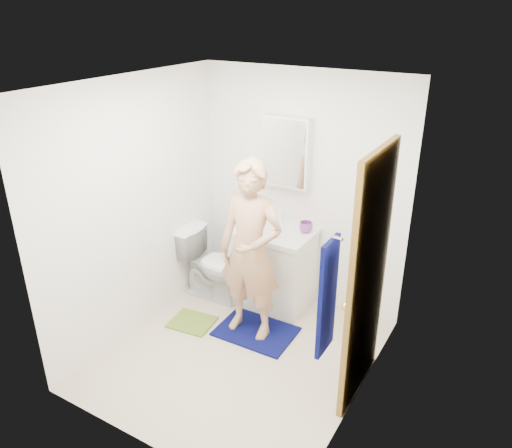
% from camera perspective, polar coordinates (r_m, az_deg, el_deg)
% --- Properties ---
extents(floor, '(2.20, 2.40, 0.02)m').
position_cam_1_polar(floor, '(4.71, -1.91, -14.68)').
color(floor, beige).
rests_on(floor, ground).
extents(ceiling, '(2.20, 2.40, 0.02)m').
position_cam_1_polar(ceiling, '(3.71, -2.44, 15.85)').
color(ceiling, white).
rests_on(ceiling, ground).
extents(wall_back, '(2.20, 0.02, 2.40)m').
position_cam_1_polar(wall_back, '(5.05, 5.27, 3.82)').
color(wall_back, white).
rests_on(wall_back, ground).
extents(wall_front, '(2.20, 0.02, 2.40)m').
position_cam_1_polar(wall_front, '(3.24, -13.83, -9.17)').
color(wall_front, white).
rests_on(wall_front, ground).
extents(wall_left, '(0.02, 2.40, 2.40)m').
position_cam_1_polar(wall_left, '(4.71, -13.62, 1.70)').
color(wall_left, white).
rests_on(wall_left, ground).
extents(wall_right, '(0.02, 2.40, 2.40)m').
position_cam_1_polar(wall_right, '(3.65, 12.78, -5.04)').
color(wall_right, white).
rests_on(wall_right, ground).
extents(vanity_cabinet, '(0.75, 0.55, 0.80)m').
position_cam_1_polar(vanity_cabinet, '(5.20, 2.03, -5.15)').
color(vanity_cabinet, white).
rests_on(vanity_cabinet, floor).
extents(countertop, '(0.79, 0.59, 0.05)m').
position_cam_1_polar(countertop, '(5.01, 2.10, -0.91)').
color(countertop, white).
rests_on(countertop, vanity_cabinet).
extents(sink_basin, '(0.40, 0.40, 0.03)m').
position_cam_1_polar(sink_basin, '(5.00, 2.10, -0.75)').
color(sink_basin, white).
rests_on(sink_basin, countertop).
extents(faucet, '(0.03, 0.03, 0.12)m').
position_cam_1_polar(faucet, '(5.12, 3.08, 0.69)').
color(faucet, silver).
rests_on(faucet, countertop).
extents(medicine_cabinet, '(0.50, 0.12, 0.70)m').
position_cam_1_polar(medicine_cabinet, '(4.92, 3.50, 8.26)').
color(medicine_cabinet, white).
rests_on(medicine_cabinet, wall_back).
extents(mirror_panel, '(0.46, 0.01, 0.66)m').
position_cam_1_polar(mirror_panel, '(4.87, 3.16, 8.09)').
color(mirror_panel, white).
rests_on(mirror_panel, wall_back).
extents(door, '(0.05, 0.80, 2.05)m').
position_cam_1_polar(door, '(3.87, 12.63, -6.20)').
color(door, olive).
rests_on(door, ground).
extents(door_knob, '(0.07, 0.07, 0.07)m').
position_cam_1_polar(door_knob, '(3.66, 10.28, -9.30)').
color(door_knob, gold).
rests_on(door_knob, door).
extents(towel, '(0.03, 0.24, 0.80)m').
position_cam_1_polar(towel, '(3.18, 8.15, -8.31)').
color(towel, '#080C4B').
rests_on(towel, wall_right).
extents(towel_hook, '(0.06, 0.02, 0.02)m').
position_cam_1_polar(towel_hook, '(2.97, 9.33, -1.64)').
color(towel_hook, silver).
rests_on(towel_hook, wall_right).
extents(toilet, '(0.76, 0.45, 0.77)m').
position_cam_1_polar(toilet, '(5.34, -4.78, -4.59)').
color(toilet, white).
rests_on(toilet, floor).
extents(bath_mat, '(0.75, 0.54, 0.02)m').
position_cam_1_polar(bath_mat, '(4.95, -0.01, -12.17)').
color(bath_mat, '#080C4B').
rests_on(bath_mat, floor).
extents(green_rug, '(0.46, 0.40, 0.02)m').
position_cam_1_polar(green_rug, '(5.12, -7.32, -11.05)').
color(green_rug, olive).
rests_on(green_rug, floor).
extents(soap_dispenser, '(0.12, 0.12, 0.20)m').
position_cam_1_polar(soap_dispenser, '(5.00, -0.92, 0.66)').
color(soap_dispenser, '#D16185').
rests_on(soap_dispenser, countertop).
extents(toothbrush_cup, '(0.17, 0.17, 0.11)m').
position_cam_1_polar(toothbrush_cup, '(4.95, 5.72, -0.36)').
color(toothbrush_cup, '#86408E').
rests_on(toothbrush_cup, countertop).
extents(man, '(0.64, 0.43, 1.71)m').
position_cam_1_polar(man, '(4.51, -0.62, -3.13)').
color(man, tan).
rests_on(man, bath_mat).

